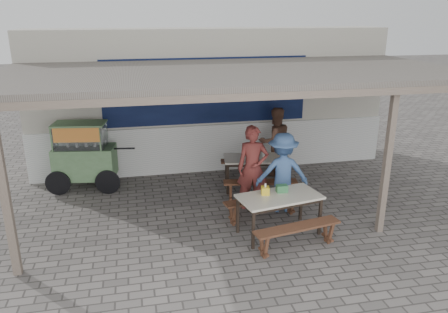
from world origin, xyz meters
TOP-DOWN VIEW (x-y plane):
  - ground at (0.00, 0.00)m, footprint 60.00×60.00m
  - back_wall at (-0.00, 3.58)m, footprint 9.00×1.28m
  - warung_roof at (0.02, 0.90)m, footprint 9.00×4.21m
  - table_left at (0.69, 1.57)m, footprint 1.57×0.96m
  - bench_left_street at (0.57, 0.88)m, footprint 1.60×0.53m
  - bench_left_wall at (0.80, 2.25)m, footprint 1.60×0.53m
  - table_right at (0.48, -0.60)m, footprint 1.58×1.01m
  - bench_right_street at (0.60, -1.22)m, footprint 1.59×0.57m
  - bench_right_wall at (0.37, 0.02)m, footprint 1.59×0.57m
  - vendor_cart at (-3.14, 2.39)m, footprint 1.99×0.96m
  - patron_street_side at (0.32, 0.59)m, footprint 0.70×0.52m
  - patron_wall_side at (1.38, 2.38)m, footprint 0.90×0.74m
  - patron_right_table at (0.87, 0.35)m, footprint 1.14×0.77m
  - tissue_box at (0.25, -0.48)m, footprint 0.17×0.17m
  - donation_box at (0.58, -0.45)m, footprint 0.21×0.15m
  - condiment_jar at (0.86, 1.62)m, footprint 0.09×0.09m
  - condiment_bowl at (0.54, 1.66)m, footprint 0.24×0.24m

SIDE VIEW (x-z plane):
  - ground at x=0.00m, z-range 0.00..0.00m
  - bench_right_street at x=0.60m, z-range 0.12..0.57m
  - bench_right_wall at x=0.37m, z-range 0.12..0.57m
  - bench_left_street at x=0.57m, z-range 0.12..0.57m
  - bench_left_wall at x=0.80m, z-range 0.12..0.57m
  - table_left at x=0.69m, z-range 0.30..1.05m
  - table_right at x=0.48m, z-range 0.30..1.05m
  - condiment_bowl at x=0.54m, z-range 0.75..0.80m
  - condiment_jar at x=0.86m, z-range 0.75..0.85m
  - donation_box at x=0.58m, z-range 0.75..0.88m
  - patron_right_table at x=0.87m, z-range 0.00..1.64m
  - tissue_box at x=0.25m, z-range 0.75..0.89m
  - vendor_cart at x=-3.14m, z-range 0.07..1.62m
  - patron_wall_side at x=1.38m, z-range 0.00..1.70m
  - patron_street_side at x=0.32m, z-range 0.00..1.74m
  - back_wall at x=0.00m, z-range -0.03..3.47m
  - warung_roof at x=0.02m, z-range 1.31..4.12m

